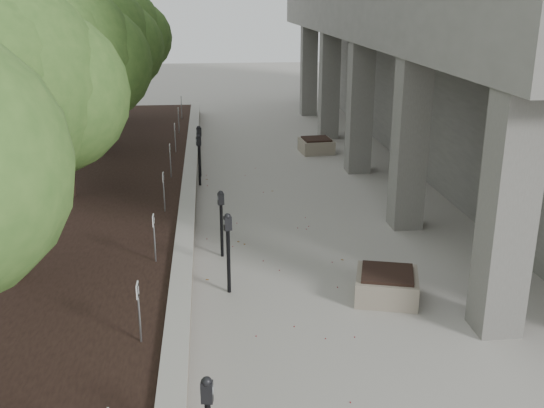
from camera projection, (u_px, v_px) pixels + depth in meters
ground at (301, 374)px, 9.30m from camera, size 90.00×90.00×0.00m
retaining_wall at (190, 187)px, 17.54m from camera, size 0.39×26.00×0.50m
planting_bed at (54, 192)px, 17.20m from camera, size 7.00×26.00×0.40m
crabapple_tree_3 at (62, 90)px, 15.40m from camera, size 4.60×4.00×5.44m
crabapple_tree_4 at (95, 67)px, 20.12m from camera, size 4.60×4.00×5.44m
crabapple_tree_5 at (116, 54)px, 24.84m from camera, size 4.60×4.00×5.44m
parking_sign_2 at (139, 313)px, 9.27m from camera, size 0.04×0.22×0.96m
parking_sign_3 at (154, 238)px, 12.10m from camera, size 0.04×0.22×0.96m
parking_sign_4 at (164, 192)px, 14.93m from camera, size 0.04×0.22×0.96m
parking_sign_5 at (170, 161)px, 17.76m from camera, size 0.04×0.22×0.96m
parking_sign_6 at (175, 138)px, 20.59m from camera, size 0.04×0.22×0.96m
parking_sign_7 at (179, 121)px, 23.43m from camera, size 0.04×0.22×0.96m
parking_sign_8 at (181, 107)px, 26.26m from camera, size 0.04×0.22×0.96m
parking_meter_2 at (228, 253)px, 11.63m from camera, size 0.18×0.15×1.58m
parking_meter_3 at (221, 224)px, 13.28m from camera, size 0.17×0.14×1.47m
parking_meter_4 at (199, 160)px, 18.30m from camera, size 0.18×0.15×1.51m
parking_meter_5 at (200, 151)px, 19.19m from camera, size 0.18×0.15×1.58m
planter_front at (387, 285)px, 11.58m from camera, size 1.37×1.37×0.52m
planter_back at (316, 145)px, 22.32m from camera, size 1.19×1.19×0.52m
berry_scatter at (264, 246)px, 14.00m from camera, size 3.30×14.10×0.02m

